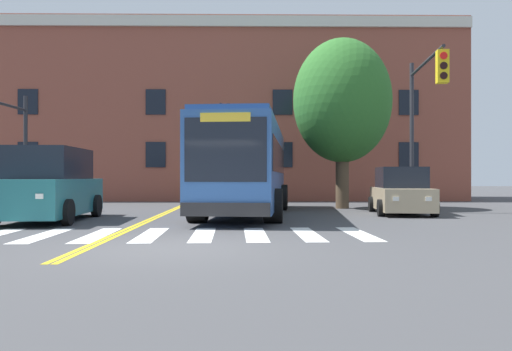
# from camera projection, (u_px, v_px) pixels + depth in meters

# --- Properties ---
(ground_plane) EXTENTS (120.00, 120.00, 0.00)m
(ground_plane) POSITION_uv_depth(u_px,v_px,m) (169.00, 248.00, 9.81)
(ground_plane) COLOR #424244
(crosswalk) EXTENTS (9.43, 3.34, 0.01)m
(crosswalk) POSITION_uv_depth(u_px,v_px,m) (177.00, 235.00, 11.97)
(crosswalk) COLOR white
(crosswalk) RESTS_ON ground
(lane_line_yellow_inner) EXTENTS (0.12, 36.00, 0.01)m
(lane_line_yellow_inner) POSITION_uv_depth(u_px,v_px,m) (186.00, 203.00, 25.95)
(lane_line_yellow_inner) COLOR gold
(lane_line_yellow_inner) RESTS_ON ground
(lane_line_yellow_outer) EXTENTS (0.12, 36.00, 0.01)m
(lane_line_yellow_outer) POSITION_uv_depth(u_px,v_px,m) (189.00, 203.00, 25.95)
(lane_line_yellow_outer) COLOR gold
(lane_line_yellow_outer) RESTS_ON ground
(city_bus) EXTENTS (3.63, 10.86, 3.35)m
(city_bus) POSITION_uv_depth(u_px,v_px,m) (247.00, 166.00, 18.40)
(city_bus) COLOR #2D5699
(city_bus) RESTS_ON ground
(car_teal_near_lane) EXTENTS (2.45, 5.16, 2.31)m
(car_teal_near_lane) POSITION_uv_depth(u_px,v_px,m) (50.00, 186.00, 15.75)
(car_teal_near_lane) COLOR #236B70
(car_teal_near_lane) RESTS_ON ground
(car_tan_far_lane) EXTENTS (2.35, 4.01, 1.75)m
(car_tan_far_lane) POSITION_uv_depth(u_px,v_px,m) (401.00, 192.00, 18.53)
(car_tan_far_lane) COLOR tan
(car_tan_far_lane) RESTS_ON ground
(car_silver_behind_bus) EXTENTS (2.48, 4.98, 2.31)m
(car_silver_behind_bus) POSITION_uv_depth(u_px,v_px,m) (225.00, 182.00, 28.37)
(car_silver_behind_bus) COLOR #B7BABF
(car_silver_behind_bus) RESTS_ON ground
(traffic_light_near_corner) EXTENTS (0.71, 4.47, 5.79)m
(traffic_light_near_corner) POSITION_uv_depth(u_px,v_px,m) (423.00, 105.00, 17.51)
(traffic_light_near_corner) COLOR #28282D
(traffic_light_near_corner) RESTS_ON ground
(traffic_light_far_corner) EXTENTS (0.35, 3.26, 4.71)m
(traffic_light_far_corner) POSITION_uv_depth(u_px,v_px,m) (8.00, 133.00, 19.06)
(traffic_light_far_corner) COLOR #28282D
(traffic_light_far_corner) RESTS_ON ground
(traffic_light_overhead) EXTENTS (0.43, 2.69, 4.57)m
(traffic_light_overhead) POSITION_uv_depth(u_px,v_px,m) (225.00, 137.00, 20.53)
(traffic_light_overhead) COLOR #28282D
(traffic_light_overhead) RESTS_ON ground
(street_tree_curbside_large) EXTENTS (5.77, 5.71, 7.43)m
(street_tree_curbside_large) POSITION_uv_depth(u_px,v_px,m) (342.00, 101.00, 21.80)
(street_tree_curbside_large) COLOR brown
(street_tree_curbside_large) RESTS_ON ground
(building_facade) EXTENTS (35.10, 7.09, 10.39)m
(building_facade) POSITION_uv_depth(u_px,v_px,m) (166.00, 115.00, 30.99)
(building_facade) COLOR brown
(building_facade) RESTS_ON ground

